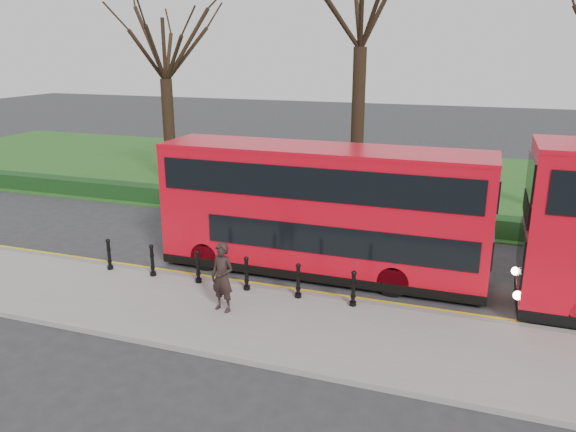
% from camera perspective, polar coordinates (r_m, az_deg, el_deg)
% --- Properties ---
extents(ground, '(120.00, 120.00, 0.00)m').
position_cam_1_polar(ground, '(18.73, -6.19, -5.71)').
color(ground, '#28282B').
rests_on(ground, ground).
extents(pavement, '(60.00, 4.00, 0.15)m').
position_cam_1_polar(pavement, '(16.29, -10.79, -9.20)').
color(pavement, gray).
rests_on(pavement, ground).
extents(kerb, '(60.00, 0.25, 0.16)m').
position_cam_1_polar(kerb, '(17.88, -7.59, -6.62)').
color(kerb, slate).
rests_on(kerb, ground).
extents(grass_verge, '(60.00, 18.00, 0.06)m').
position_cam_1_polar(grass_verge, '(32.28, 5.34, 3.97)').
color(grass_verge, '#20531B').
rests_on(grass_verge, ground).
extents(hedge, '(60.00, 0.90, 0.80)m').
position_cam_1_polar(hedge, '(24.56, 0.60, 0.85)').
color(hedge, black).
rests_on(hedge, ground).
extents(yellow_line_outer, '(60.00, 0.10, 0.01)m').
position_cam_1_polar(yellow_line_outer, '(18.15, -7.15, -6.48)').
color(yellow_line_outer, yellow).
rests_on(yellow_line_outer, ground).
extents(yellow_line_inner, '(60.00, 0.10, 0.01)m').
position_cam_1_polar(yellow_line_inner, '(18.32, -6.87, -6.25)').
color(yellow_line_inner, yellow).
rests_on(yellow_line_inner, ground).
extents(tree_left, '(6.51, 6.51, 10.18)m').
position_cam_1_polar(tree_left, '(29.96, -12.52, 16.87)').
color(tree_left, black).
rests_on(tree_left, ground).
extents(bollard_row, '(8.28, 0.15, 1.00)m').
position_cam_1_polar(bollard_row, '(17.17, -6.73, -5.53)').
color(bollard_row, black).
rests_on(bollard_row, pavement).
extents(bus_lead, '(10.46, 2.40, 4.16)m').
position_cam_1_polar(bus_lead, '(17.97, 3.39, 0.46)').
color(bus_lead, red).
rests_on(bus_lead, ground).
extents(pedestrian, '(0.80, 0.62, 1.95)m').
position_cam_1_polar(pedestrian, '(15.45, -6.68, -6.21)').
color(pedestrian, black).
rests_on(pedestrian, pavement).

